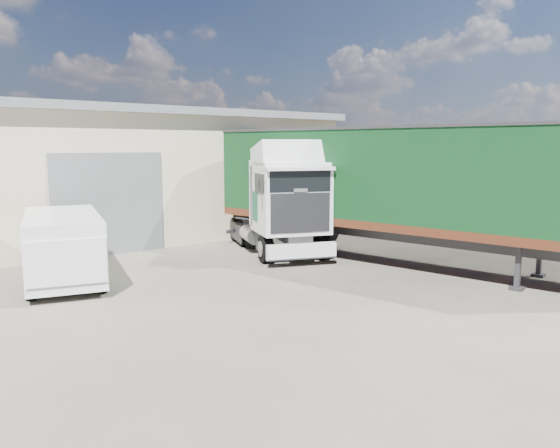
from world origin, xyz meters
TOP-DOWN VIEW (x-y plane):
  - ground at (0.00, 0.00)m, footprint 120.00×120.00m
  - brick_boundary_wall at (11.50, 6.00)m, footprint 0.35×26.00m
  - tractor_unit at (2.76, 6.13)m, footprint 4.29×6.31m
  - box_trailer at (4.81, 2.98)m, footprint 5.35×13.62m
  - panel_van at (-4.58, 6.81)m, footprint 3.08×5.07m

SIDE VIEW (x-z plane):
  - ground at x=0.00m, z-range 0.00..0.00m
  - panel_van at x=-4.58m, z-range 0.03..1.97m
  - brick_boundary_wall at x=11.50m, z-range 0.00..2.50m
  - tractor_unit at x=2.76m, z-range -0.32..3.71m
  - box_trailer at x=4.81m, z-range 0.49..4.92m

